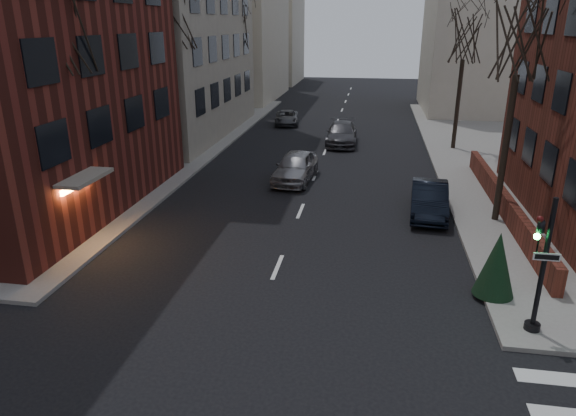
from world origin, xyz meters
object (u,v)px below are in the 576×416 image
at_px(evergreen_shrub, 497,264).
at_px(streetlamp_near, 162,104).
at_px(tree_right_b, 465,36).
at_px(streetlamp_far, 249,71).
at_px(car_lane_silver, 296,167).
at_px(tree_right_a, 522,34).
at_px(tree_left_c, 235,27).
at_px(car_lane_gray, 342,134).
at_px(traffic_signal, 539,274).
at_px(tree_left_a, 54,22).
at_px(parked_sedan, 429,199).
at_px(car_lane_far, 287,118).
at_px(tree_left_b, 173,14).

bearing_deg(evergreen_shrub, streetlamp_near, 144.54).
bearing_deg(streetlamp_near, tree_right_b, 30.47).
distance_m(streetlamp_far, car_lane_silver, 20.78).
bearing_deg(tree_right_a, streetlamp_far, 125.31).
bearing_deg(tree_left_c, tree_right_b, -24.44).
height_order(tree_left_c, tree_right_a, same).
xyz_separation_m(car_lane_silver, car_lane_gray, (1.94, 9.73, -0.05)).
distance_m(tree_right_b, evergreen_shrub, 22.03).
xyz_separation_m(traffic_signal, car_lane_silver, (-8.91, 13.82, -1.08)).
xyz_separation_m(tree_left_a, parked_sedan, (14.72, 4.48, -7.71)).
bearing_deg(car_lane_gray, tree_left_a, -119.15).
bearing_deg(car_lane_far, tree_left_a, -107.97).
xyz_separation_m(streetlamp_far, evergreen_shrub, (15.50, -31.04, -3.01)).
distance_m(car_lane_gray, car_lane_far, 8.64).
bearing_deg(tree_right_a, tree_left_b, 155.56).
height_order(streetlamp_near, parked_sedan, streetlamp_near).
distance_m(traffic_signal, evergreen_shrub, 2.17).
bearing_deg(parked_sedan, traffic_signal, -74.03).
distance_m(tree_left_a, streetlamp_near, 9.07).
relative_size(car_lane_far, evergreen_shrub, 1.98).
bearing_deg(car_lane_silver, streetlamp_far, 115.66).
bearing_deg(tree_right_a, traffic_signal, -95.47).
bearing_deg(traffic_signal, evergreen_shrub, 107.98).
xyz_separation_m(parked_sedan, car_lane_far, (-10.19, 20.94, -0.17)).
height_order(tree_left_b, tree_left_c, tree_left_b).
height_order(traffic_signal, evergreen_shrub, traffic_signal).
bearing_deg(car_lane_silver, traffic_signal, -52.15).
xyz_separation_m(tree_left_a, tree_left_b, (0.00, 12.00, 0.44)).
bearing_deg(tree_right_b, tree_left_c, 155.56).
bearing_deg(streetlamp_far, tree_right_b, -30.47).
xyz_separation_m(tree_left_a, tree_right_b, (17.60, 18.00, -0.88)).
xyz_separation_m(traffic_signal, tree_right_a, (0.86, 9.01, 6.12)).
bearing_deg(car_lane_silver, parked_sedan, -27.15).
distance_m(tree_right_a, car_lane_silver, 13.06).
distance_m(traffic_signal, car_lane_silver, 16.48).
xyz_separation_m(tree_left_c, car_lane_silver, (7.82, -17.18, -7.20)).
relative_size(car_lane_gray, car_lane_far, 1.26).
bearing_deg(tree_left_b, car_lane_gray, 33.82).
distance_m(tree_right_a, evergreen_shrub, 9.91).
bearing_deg(tree_right_b, car_lane_gray, 176.03).
xyz_separation_m(tree_left_c, car_lane_gray, (9.77, -7.46, -7.25)).
bearing_deg(traffic_signal, streetlamp_far, 116.06).
bearing_deg(tree_right_b, streetlamp_near, -149.53).
height_order(tree_right_a, evergreen_shrub, tree_right_a).
relative_size(traffic_signal, evergreen_shrub, 1.86).
xyz_separation_m(tree_left_a, car_lane_far, (4.53, 25.42, -7.88)).
xyz_separation_m(parked_sedan, car_lane_gray, (-4.96, 14.07, 0.02)).
xyz_separation_m(tree_left_b, parked_sedan, (14.72, -7.52, -8.15)).
distance_m(tree_right_a, parked_sedan, 7.83).
bearing_deg(tree_right_a, parked_sedan, 170.62).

